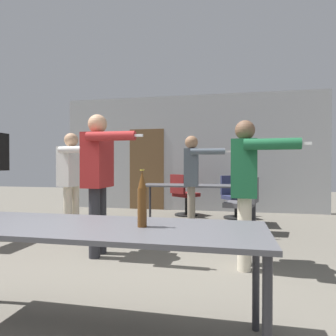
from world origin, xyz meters
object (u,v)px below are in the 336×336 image
(person_right_polo, at_px, (72,174))
(person_near_casual, at_px, (99,170))
(person_left_plaid, at_px, (192,174))
(office_chair_far_left, at_px, (184,196))
(person_far_watching, at_px, (246,180))
(office_chair_near_pushed, at_px, (244,207))
(office_chair_far_right, at_px, (234,198))
(beer_bottle, at_px, (142,200))

(person_right_polo, bearing_deg, person_near_casual, 53.70)
(person_left_plaid, height_order, office_chair_far_left, person_left_plaid)
(person_right_polo, xyz_separation_m, person_left_plaid, (1.87, 0.57, -0.01))
(person_far_watching, xyz_separation_m, office_chair_far_left, (-1.18, 3.19, -0.54))
(person_near_casual, height_order, office_chair_near_pushed, person_near_casual)
(office_chair_far_left, distance_m, office_chair_near_pushed, 1.90)
(office_chair_near_pushed, bearing_deg, person_far_watching, -168.21)
(office_chair_far_right, bearing_deg, person_near_casual, 32.48)
(person_far_watching, height_order, person_near_casual, person_near_casual)
(office_chair_far_left, bearing_deg, office_chair_far_right, 36.30)
(office_chair_far_right, height_order, beer_bottle, beer_bottle)
(person_far_watching, relative_size, office_chair_far_right, 1.81)
(person_near_casual, xyz_separation_m, person_left_plaid, (1.00, 1.46, -0.09))
(person_right_polo, xyz_separation_m, beer_bottle, (1.92, -2.55, -0.07))
(person_near_casual, bearing_deg, office_chair_near_pushed, 132.48)
(beer_bottle, bearing_deg, person_right_polo, 127.03)
(person_far_watching, xyz_separation_m, beer_bottle, (-0.73, -1.58, -0.05))
(person_right_polo, distance_m, person_near_casual, 1.24)
(person_left_plaid, bearing_deg, beer_bottle, -2.40)
(person_near_casual, bearing_deg, office_chair_far_right, 151.32)
(person_right_polo, bearing_deg, beer_bottle, 46.49)
(person_far_watching, distance_m, person_left_plaid, 1.73)
(office_chair_far_left, relative_size, office_chair_near_pushed, 0.99)
(office_chair_far_right, distance_m, office_chair_near_pushed, 1.41)
(office_chair_far_left, bearing_deg, beer_bottle, -46.26)
(office_chair_far_right, bearing_deg, person_right_polo, 11.84)
(person_left_plaid, xyz_separation_m, office_chair_far_right, (0.71, 1.61, -0.57))
(person_near_casual, bearing_deg, person_far_watching, 87.79)
(person_far_watching, distance_m, beer_bottle, 1.74)
(person_far_watching, relative_size, beer_bottle, 4.43)
(person_right_polo, height_order, office_chair_far_left, person_right_polo)
(person_left_plaid, height_order, office_chair_far_right, person_left_plaid)
(office_chair_far_left, bearing_deg, person_right_polo, -85.26)
(person_near_casual, relative_size, office_chair_far_left, 1.92)
(office_chair_far_left, height_order, office_chair_near_pushed, office_chair_near_pushed)
(office_chair_far_left, xyz_separation_m, beer_bottle, (0.44, -4.77, 0.49))
(office_chair_far_right, bearing_deg, office_chair_near_pushed, 67.07)
(office_chair_near_pushed, relative_size, beer_bottle, 2.52)
(person_near_casual, height_order, office_chair_far_left, person_near_casual)
(person_right_polo, distance_m, beer_bottle, 3.19)
(person_near_casual, bearing_deg, office_chair_far_left, 169.34)
(person_near_casual, xyz_separation_m, beer_bottle, (1.06, -1.66, -0.15))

